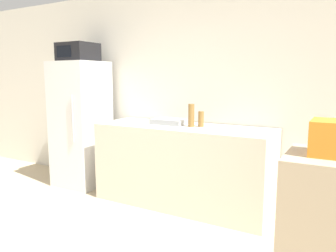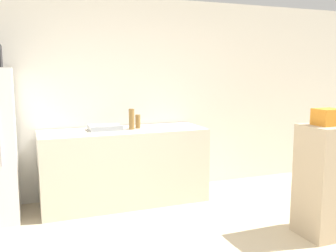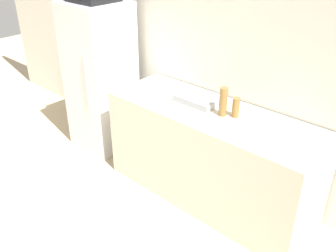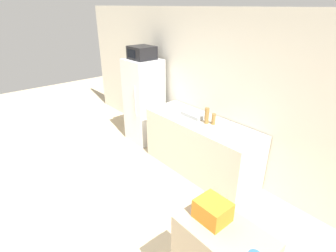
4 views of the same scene
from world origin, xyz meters
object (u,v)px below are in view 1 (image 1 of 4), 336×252
at_px(bottle_short, 201,119).
at_px(bottle_tall, 191,115).
at_px(microwave, 78,52).
at_px(refrigerator, 81,124).

bearing_deg(bottle_short, bottle_tall, -151.46).
distance_m(microwave, bottle_tall, 1.82).
height_order(bottle_tall, bottle_short, bottle_tall).
bearing_deg(bottle_tall, refrigerator, -179.31).
relative_size(refrigerator, microwave, 3.75).
height_order(microwave, bottle_tall, microwave).
distance_m(refrigerator, microwave, 0.96).
xyz_separation_m(microwave, bottle_tall, (1.66, 0.02, -0.75)).
distance_m(refrigerator, bottle_short, 1.77).
bearing_deg(microwave, bottle_tall, 0.73).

